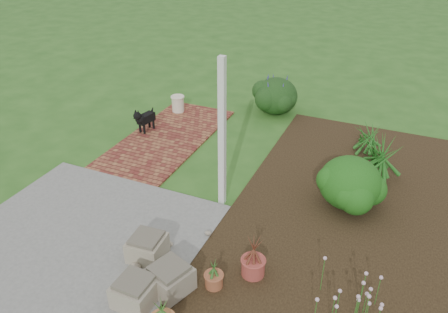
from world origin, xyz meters
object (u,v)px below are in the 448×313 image
at_px(cream_ceramic_urn, 178,104).
at_px(evergreen_shrub, 350,182).
at_px(stone_trough_near, 136,292).
at_px(black_dog, 144,118).

bearing_deg(cream_ceramic_urn, evergreen_shrub, -26.12).
distance_m(stone_trough_near, black_dog, 4.76).
bearing_deg(stone_trough_near, cream_ceramic_urn, 113.84).
height_order(black_dog, evergreen_shrub, evergreen_shrub).
distance_m(black_dog, cream_ceramic_urn, 1.24).
bearing_deg(stone_trough_near, evergreen_shrub, 57.43).
xyz_separation_m(black_dog, evergreen_shrub, (4.49, -0.91, 0.11)).
bearing_deg(black_dog, evergreen_shrub, -0.68).
distance_m(black_dog, evergreen_shrub, 4.59).
relative_size(stone_trough_near, cream_ceramic_urn, 1.26).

